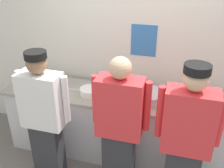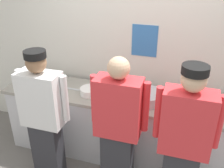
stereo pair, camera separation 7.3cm
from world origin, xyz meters
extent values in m
cube|color=silver|center=(0.00, 0.79, 1.40)|extent=(4.79, 0.10, 2.81)
cube|color=#3370B7|center=(0.15, 0.74, 1.48)|extent=(0.32, 0.01, 0.39)
cube|color=silver|center=(0.00, 0.34, 0.42)|extent=(2.99, 0.59, 0.85)
cube|color=gray|center=(0.00, 0.34, 0.87)|extent=(3.05, 0.64, 0.04)
cube|color=#2D2D33|center=(-0.73, -0.28, 0.38)|extent=(0.32, 0.20, 0.77)
cube|color=white|center=(-0.73, -0.28, 1.07)|extent=(0.45, 0.24, 0.61)
cylinder|color=white|center=(-0.99, -0.24, 1.10)|extent=(0.07, 0.07, 0.52)
cylinder|color=white|center=(-0.47, -0.24, 1.10)|extent=(0.07, 0.07, 0.52)
sphere|color=#8C6647|center=(-0.73, -0.28, 1.48)|extent=(0.21, 0.21, 0.21)
cylinder|color=black|center=(-0.73, -0.28, 1.57)|extent=(0.22, 0.22, 0.07)
cube|color=#2D2D33|center=(0.10, -0.23, 0.39)|extent=(0.33, 0.20, 0.78)
cube|color=red|center=(0.10, -0.23, 1.09)|extent=(0.46, 0.24, 0.62)
cylinder|color=red|center=(-0.17, -0.19, 1.12)|extent=(0.07, 0.07, 0.53)
cylinder|color=red|center=(0.36, -0.19, 1.12)|extent=(0.07, 0.07, 0.53)
sphere|color=tan|center=(0.10, -0.23, 1.51)|extent=(0.21, 0.21, 0.21)
cube|color=red|center=(0.75, -0.29, 1.09)|extent=(0.46, 0.24, 0.62)
cylinder|color=red|center=(0.49, -0.25, 1.13)|extent=(0.07, 0.07, 0.53)
cylinder|color=red|center=(1.01, -0.25, 1.13)|extent=(0.07, 0.07, 0.53)
sphere|color=tan|center=(0.75, -0.29, 1.52)|extent=(0.21, 0.21, 0.21)
cylinder|color=black|center=(0.75, -0.29, 1.61)|extent=(0.22, 0.22, 0.07)
cylinder|color=white|center=(-0.41, 0.28, 0.89)|extent=(0.25, 0.25, 0.01)
cylinder|color=white|center=(-0.41, 0.28, 0.91)|extent=(0.25, 0.25, 0.01)
cylinder|color=white|center=(-0.41, 0.28, 0.92)|extent=(0.25, 0.25, 0.01)
cylinder|color=white|center=(-0.41, 0.28, 0.93)|extent=(0.25, 0.25, 0.01)
cylinder|color=white|center=(-0.41, 0.28, 0.94)|extent=(0.25, 0.25, 0.01)
cylinder|color=white|center=(-0.41, 0.28, 0.95)|extent=(0.25, 0.25, 0.01)
cylinder|color=white|center=(-0.41, 0.28, 0.97)|extent=(0.25, 0.25, 0.01)
cylinder|color=white|center=(1.05, 0.34, 0.89)|extent=(0.24, 0.24, 0.01)
cylinder|color=white|center=(1.05, 0.34, 0.91)|extent=(0.24, 0.24, 0.01)
cylinder|color=white|center=(1.05, 0.34, 0.92)|extent=(0.24, 0.24, 0.01)
cylinder|color=white|center=(1.05, 0.34, 0.93)|extent=(0.24, 0.24, 0.01)
cylinder|color=white|center=(1.05, 0.34, 0.94)|extent=(0.24, 0.24, 0.01)
cylinder|color=white|center=(1.05, 0.34, 0.95)|extent=(0.24, 0.24, 0.01)
cylinder|color=white|center=(1.05, 0.34, 0.97)|extent=(0.24, 0.24, 0.01)
cylinder|color=white|center=(1.05, 0.34, 0.98)|extent=(0.24, 0.24, 0.01)
cylinder|color=#B7BABF|center=(0.28, 0.33, 0.95)|extent=(0.39, 0.39, 0.12)
cube|color=#B7BABF|center=(-1.12, 0.34, 0.90)|extent=(0.54, 0.38, 0.02)
cylinder|color=#56A333|center=(-0.04, 0.31, 0.97)|extent=(0.05, 0.05, 0.17)
cone|color=#56A333|center=(-0.04, 0.31, 1.07)|extent=(0.04, 0.04, 0.04)
cylinder|color=white|center=(-0.24, 0.17, 0.91)|extent=(0.08, 0.08, 0.04)
cylinder|color=#5B932D|center=(-0.24, 0.17, 0.93)|extent=(0.07, 0.07, 0.01)
cylinder|color=white|center=(0.72, 0.22, 0.91)|extent=(0.09, 0.09, 0.04)
cylinder|color=gold|center=(0.72, 0.22, 0.92)|extent=(0.08, 0.08, 0.01)
cube|color=#B7BABF|center=(-0.67, 0.33, 0.89)|extent=(0.19, 0.03, 0.01)
cube|color=black|center=(-0.81, 0.33, 0.90)|extent=(0.09, 0.03, 0.02)
camera|label=1|loc=(0.61, -2.31, 2.43)|focal=41.44mm
camera|label=2|loc=(0.68, -2.29, 2.43)|focal=41.44mm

